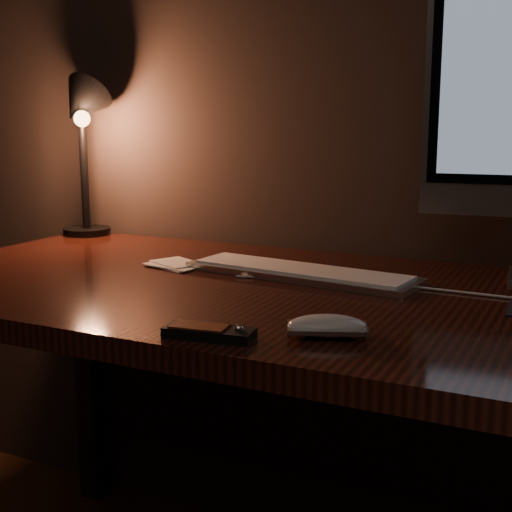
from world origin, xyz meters
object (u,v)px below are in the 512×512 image
at_px(media_remote, 209,332).
at_px(desk_lamp, 81,128).
at_px(keyboard, 301,272).
at_px(mouse, 327,329).
at_px(desk, 310,347).

distance_m(media_remote, desk_lamp, 0.98).
height_order(keyboard, mouse, mouse).
xyz_separation_m(mouse, media_remote, (-0.15, -0.08, -0.00)).
relative_size(keyboard, mouse, 4.15).
xyz_separation_m(desk, media_remote, (0.00, -0.39, 0.14)).
relative_size(desk, media_remote, 12.01).
distance_m(desk, desk_lamp, 0.85).
height_order(desk, media_remote, media_remote).
distance_m(mouse, desk_lamp, 1.04).
relative_size(desk, desk_lamp, 3.86).
height_order(media_remote, desk_lamp, desk_lamp).
bearing_deg(mouse, desk_lamp, 125.92).
distance_m(desk, keyboard, 0.15).
bearing_deg(media_remote, keyboard, 86.69).
relative_size(media_remote, desk_lamp, 0.32).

